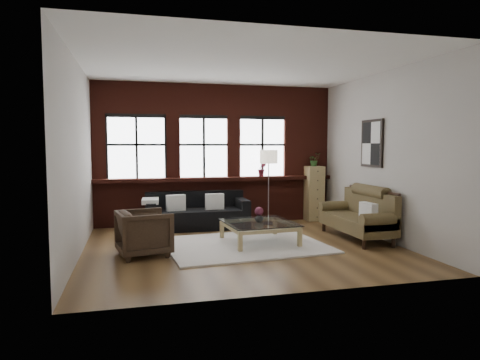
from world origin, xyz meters
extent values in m
plane|color=brown|center=(0.00, 0.00, 0.00)|extent=(5.50, 5.50, 0.00)
plane|color=white|center=(0.00, 0.00, 3.20)|extent=(5.50, 5.50, 0.00)
plane|color=#BAB5AD|center=(0.00, 2.50, 1.60)|extent=(5.50, 0.00, 5.50)
plane|color=#BAB5AD|center=(0.00, -2.50, 1.60)|extent=(5.50, 0.00, 5.50)
plane|color=#BAB5AD|center=(-2.75, 0.00, 1.60)|extent=(0.00, 5.00, 5.00)
plane|color=#BAB5AD|center=(2.75, 0.00, 1.60)|extent=(0.00, 5.00, 5.00)
cube|color=#4A1911|center=(0.00, 2.35, 1.04)|extent=(5.50, 0.30, 0.08)
cube|color=silver|center=(0.05, 0.07, 0.01)|extent=(2.96, 2.41, 0.03)
cube|color=white|center=(-1.01, 1.80, 0.59)|extent=(0.42, 0.21, 0.34)
cube|color=white|center=(-0.17, 1.80, 0.59)|extent=(0.40, 0.14, 0.34)
cube|color=white|center=(2.22, -0.46, 0.61)|extent=(0.17, 0.39, 0.34)
imported|color=black|center=(-1.72, -0.20, 0.38)|extent=(0.97, 0.95, 0.75)
imported|color=#B2B2B2|center=(0.36, 0.18, 0.48)|extent=(0.20, 0.20, 0.17)
sphere|color=#5C1F32|center=(0.36, 0.18, 0.60)|extent=(0.16, 0.16, 0.16)
cube|color=tan|center=(2.34, 2.23, 0.65)|extent=(0.40, 0.40, 1.31)
imported|color=#2D5923|center=(2.34, 2.23, 1.47)|extent=(0.30, 0.27, 0.32)
imported|color=#5C1F32|center=(1.06, 2.32, 1.27)|extent=(0.23, 0.20, 0.37)
camera|label=1|loc=(-1.86, -7.30, 1.81)|focal=32.00mm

